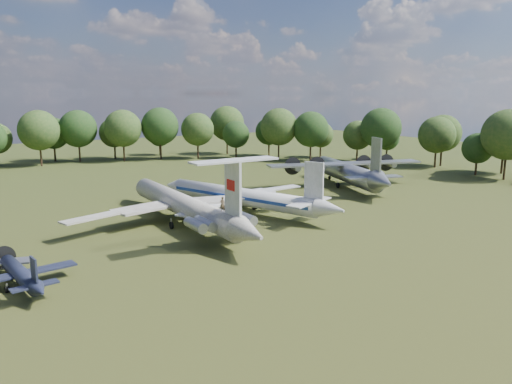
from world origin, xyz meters
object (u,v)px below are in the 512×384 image
an12_transport (347,175)px  person_on_il62 (222,204)px  il62_airliner (183,209)px  small_prop_west (21,278)px  tu104_jet (241,200)px

an12_transport → person_on_il62: person_on_il62 is taller
il62_airliner → small_prop_west: il62_airliner is taller
il62_airliner → person_on_il62: bearing=-90.0°
il62_airliner → tu104_jet: 11.45m
tu104_jet → an12_transport: size_ratio=1.07×
tu104_jet → person_on_il62: 18.76m
small_prop_west → an12_transport: bearing=12.7°
il62_airliner → tu104_jet: il62_airliner is taller
person_on_il62 → small_prop_west: bearing=6.9°
an12_transport → small_prop_west: an12_transport is taller
small_prop_west → person_on_il62: 24.39m
il62_airliner → an12_transport: 42.42m
an12_transport → small_prop_west: size_ratio=2.46×
il62_airliner → an12_transport: an12_transport is taller
tu104_jet → small_prop_west: size_ratio=2.62×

